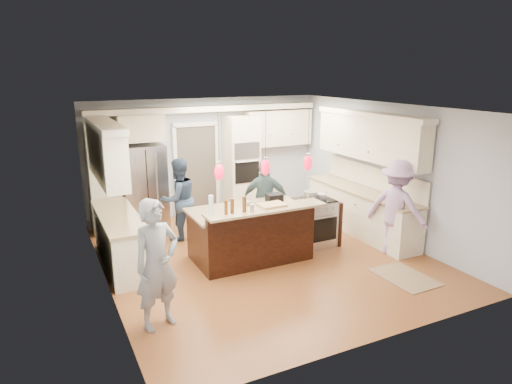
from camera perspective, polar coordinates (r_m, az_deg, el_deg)
ground_plane at (r=8.44m, az=1.05°, el=-8.12°), size 6.00×6.00×0.00m
room_shell at (r=7.90m, az=1.12°, el=4.09°), size 5.54×6.04×2.72m
refrigerator at (r=10.04m, az=-13.82°, el=0.67°), size 0.90×0.70×1.80m
oven_column at (r=10.70m, az=-1.84°, el=3.38°), size 0.72×0.69×2.30m
back_upper_cabinets at (r=10.19m, az=-9.82°, el=5.53°), size 5.30×0.61×2.54m
right_counter_run at (r=9.63m, az=13.32°, el=1.05°), size 0.64×3.10×2.51m
left_cabinets at (r=8.10m, az=-17.21°, el=-1.88°), size 0.64×2.30×2.51m
kitchen_island at (r=8.21m, az=-0.70°, el=-5.14°), size 2.10×1.46×1.12m
island_range at (r=8.94m, az=7.29°, el=-3.74°), size 0.82×0.71×0.92m
pendant_lights at (r=7.34m, az=1.20°, el=3.13°), size 1.75×0.15×1.03m
person_bar_end at (r=6.12m, az=-12.28°, el=-8.84°), size 0.74×0.60×1.76m
person_far_left at (r=9.19m, az=-9.63°, el=-0.91°), size 0.93×0.81×1.65m
person_far_right at (r=9.07m, az=1.17°, el=-1.03°), size 1.02×0.75×1.61m
person_range_side at (r=8.69m, az=17.19°, el=-1.90°), size 1.06×1.31×1.77m
floor_rug at (r=8.05m, az=18.12°, el=-10.08°), size 0.73×1.05×0.01m
water_bottle at (r=7.11m, az=-5.63°, el=-1.69°), size 0.10×0.10×0.33m
beer_bottle_a at (r=7.21m, az=-3.00°, el=-1.76°), size 0.07×0.07×0.24m
beer_bottle_b at (r=7.16m, az=-3.77°, el=-1.95°), size 0.06×0.06×0.22m
beer_bottle_c at (r=7.26m, az=-1.47°, el=-1.52°), size 0.08×0.08×0.26m
drink_can at (r=7.28m, az=-0.48°, el=-2.02°), size 0.08×0.08×0.13m
cutting_board at (r=7.61m, az=2.01°, el=-1.62°), size 0.45×0.33×0.03m
pot_large at (r=8.77m, az=6.87°, el=-0.39°), size 0.27×0.27×0.16m
pot_small at (r=8.82m, az=8.17°, el=-0.53°), size 0.21×0.21×0.11m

